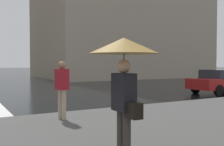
% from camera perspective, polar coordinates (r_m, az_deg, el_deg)
% --- Properties ---
extents(haussmann_block_corner, '(14.56, 20.81, 20.06)m').
position_cam_1_polar(haussmann_block_corner, '(37.63, 1.75, 14.36)').
color(haussmann_block_corner, tan).
rests_on(haussmann_block_corner, ground_plane).
extents(car_red, '(1.85, 4.10, 1.41)m').
position_cam_1_polar(car_red, '(17.20, 22.17, -1.51)').
color(car_red, maroon).
rests_on(car_red, ground_plane).
extents(pedestrian_with_floral_umbrella, '(1.11, 1.11, 2.02)m').
position_cam_1_polar(pedestrian_with_floral_umbrella, '(4.27, 2.56, 2.62)').
color(pedestrian_with_floral_umbrella, black).
rests_on(pedestrian_with_floral_umbrella, sidewalk_pavement).
extents(pedestrian_in_red_jacket, '(0.45, 0.34, 1.68)m').
position_cam_1_polar(pedestrian_in_red_jacket, '(7.94, -10.51, -2.55)').
color(pedestrian_in_red_jacket, maroon).
rests_on(pedestrian_in_red_jacket, sidewalk_pavement).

